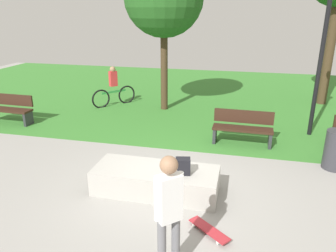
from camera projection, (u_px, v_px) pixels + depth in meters
ground_plane at (169, 191)px, 6.69m from camera, size 28.00×28.00×0.00m
grass_lawn at (211, 95)px, 14.04m from camera, size 26.60×11.96×0.01m
concrete_ledge at (156, 180)px, 6.59m from camera, size 2.49×0.97×0.51m
backpack_on_ledge at (183, 166)px, 6.27m from camera, size 0.31×0.25×0.32m
skater_performing_trick at (169, 207)px, 4.30m from camera, size 0.37×0.37×1.79m
skateboard_spare at (209, 230)px, 5.42m from camera, size 0.75×0.66×0.08m
park_bench_near_lamppost at (9, 108)px, 10.56m from camera, size 1.61×0.52×0.91m
park_bench_far_left at (243, 127)px, 8.90m from camera, size 1.61×0.51×0.91m
lamp_post at (324, 39)px, 8.77m from camera, size 0.28×0.28×4.56m
trash_bin at (336, 150)px, 7.50m from camera, size 0.54×0.54×0.92m
cyclist_on_bicycle at (114, 89)px, 12.42m from camera, size 1.22×1.43×1.52m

